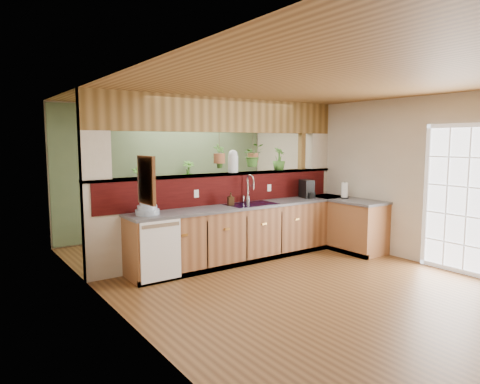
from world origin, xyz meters
TOP-DOWN VIEW (x-y plane):
  - ground at (0.00, 0.00)m, footprint 4.60×7.00m
  - ceiling at (0.00, 0.00)m, footprint 4.60×7.00m
  - wall_back at (0.00, 3.50)m, footprint 4.60×0.02m
  - wall_left at (-2.30, 0.00)m, footprint 0.02×7.00m
  - wall_right at (2.30, 0.00)m, footprint 0.02×7.00m
  - pass_through_partition at (0.03, 1.35)m, footprint 4.60×0.21m
  - pass_through_ledge at (0.00, 1.35)m, footprint 4.60×0.21m
  - header_beam at (0.00, 1.35)m, footprint 4.60×0.15m
  - sage_backwall at (0.00, 3.48)m, footprint 4.55×0.02m
  - countertop at (0.84, 0.87)m, footprint 4.14×1.52m
  - dishwasher at (-1.48, 0.66)m, footprint 0.58×0.03m
  - navy_sink at (0.25, 0.98)m, footprint 0.82×0.50m
  - french_door at (2.27, -1.30)m, footprint 0.06×1.02m
  - framed_print at (-2.27, -0.80)m, footprint 0.04×0.35m
  - faucet at (0.32, 1.13)m, footprint 0.21×0.21m
  - dish_stack at (-1.52, 0.99)m, footprint 0.33×0.33m
  - soap_dispenser at (-0.10, 1.04)m, footprint 0.11×0.12m
  - coffee_maker at (1.52, 1.00)m, footprint 0.17×0.29m
  - paper_towel at (2.02, 0.58)m, footprint 0.14×0.14m
  - glass_jar at (0.15, 1.35)m, footprint 0.17×0.17m
  - ledge_plant_right at (1.15, 1.35)m, footprint 0.29×0.29m
  - hanging_plant_a at (-0.11, 1.35)m, footprint 0.22×0.19m
  - hanging_plant_b at (0.57, 1.35)m, footprint 0.43×0.40m
  - shelving_console at (-0.16, 3.25)m, footprint 1.71×0.70m
  - shelf_plant_a at (-0.76, 3.25)m, footprint 0.23×0.18m
  - shelf_plant_b at (0.34, 3.25)m, footprint 0.32×0.32m
  - floor_plant at (1.28, 2.48)m, footprint 0.65×0.57m

SIDE VIEW (x-z plane):
  - ground at x=0.00m, z-range -0.01..0.01m
  - floor_plant at x=1.28m, z-range 0.00..0.70m
  - countertop at x=0.84m, z-range 0.00..0.90m
  - dishwasher at x=-1.48m, z-range 0.05..0.87m
  - shelving_console at x=-0.16m, z-range -0.05..1.05m
  - navy_sink at x=0.25m, z-range 0.73..0.91m
  - dish_stack at x=-1.52m, z-range 0.85..1.13m
  - soap_dispenser at x=-0.10m, z-range 0.90..1.10m
  - paper_towel at x=2.02m, z-range 0.89..1.18m
  - coffee_maker at x=1.52m, z-range 0.89..1.21m
  - french_door at x=2.27m, z-range -0.03..2.13m
  - faucet at x=0.32m, z-range 0.92..1.39m
  - pass_through_partition at x=0.03m, z-range -0.11..2.49m
  - shelf_plant_a at x=-0.76m, z-range 1.05..1.43m
  - shelf_plant_b at x=0.34m, z-range 1.05..1.51m
  - wall_back at x=0.00m, z-range 0.00..2.60m
  - wall_left at x=-2.30m, z-range 0.00..2.60m
  - wall_right at x=2.30m, z-range 0.00..2.60m
  - sage_backwall at x=0.00m, z-range 0.02..2.58m
  - pass_through_ledge at x=0.00m, z-range 1.35..1.39m
  - framed_print at x=-2.27m, z-range 1.32..1.78m
  - glass_jar at x=0.15m, z-range 1.39..1.77m
  - ledge_plant_right at x=1.15m, z-range 1.39..1.80m
  - hanging_plant_a at x=-0.11m, z-range 1.54..2.05m
  - hanging_plant_b at x=0.57m, z-range 1.58..2.09m
  - header_beam at x=0.00m, z-range 2.05..2.60m
  - ceiling at x=0.00m, z-range 2.60..2.60m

